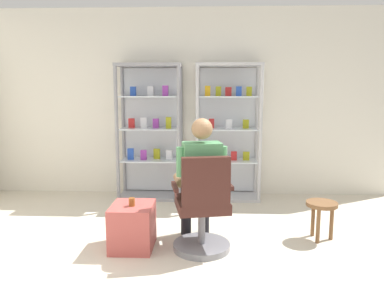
{
  "coord_description": "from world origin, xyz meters",
  "views": [
    {
      "loc": [
        0.27,
        -2.51,
        1.57
      ],
      "look_at": [
        0.11,
        1.27,
        1.0
      ],
      "focal_mm": 34.9,
      "sensor_mm": 36.0,
      "label": 1
    }
  ],
  "objects_px": {
    "display_cabinet_right": "(228,131)",
    "storage_crate": "(133,226)",
    "tea_glass": "(132,202)",
    "wooden_stool": "(321,210)",
    "seated_shopkeeper": "(200,176)",
    "display_cabinet_left": "(151,131)",
    "office_chair": "(203,212)"
  },
  "relations": [
    {
      "from": "display_cabinet_left",
      "to": "display_cabinet_right",
      "type": "distance_m",
      "value": 1.1
    },
    {
      "from": "display_cabinet_right",
      "to": "office_chair",
      "type": "bearing_deg",
      "value": -99.99
    },
    {
      "from": "display_cabinet_right",
      "to": "office_chair",
      "type": "xyz_separation_m",
      "value": [
        -0.33,
        -1.85,
        -0.57
      ]
    },
    {
      "from": "display_cabinet_left",
      "to": "seated_shopkeeper",
      "type": "distance_m",
      "value": 1.86
    },
    {
      "from": "seated_shopkeeper",
      "to": "storage_crate",
      "type": "xyz_separation_m",
      "value": [
        -0.66,
        -0.1,
        -0.49
      ]
    },
    {
      "from": "tea_glass",
      "to": "wooden_stool",
      "type": "distance_m",
      "value": 1.94
    },
    {
      "from": "office_chair",
      "to": "seated_shopkeeper",
      "type": "distance_m",
      "value": 0.36
    },
    {
      "from": "display_cabinet_left",
      "to": "storage_crate",
      "type": "distance_m",
      "value": 1.94
    },
    {
      "from": "seated_shopkeeper",
      "to": "tea_glass",
      "type": "relative_size",
      "value": 16.03
    },
    {
      "from": "office_chair",
      "to": "storage_crate",
      "type": "distance_m",
      "value": 0.72
    },
    {
      "from": "office_chair",
      "to": "storage_crate",
      "type": "xyz_separation_m",
      "value": [
        -0.69,
        0.06,
        -0.17
      ]
    },
    {
      "from": "display_cabinet_right",
      "to": "tea_glass",
      "type": "bearing_deg",
      "value": -119.02
    },
    {
      "from": "storage_crate",
      "to": "tea_glass",
      "type": "height_order",
      "value": "tea_glass"
    },
    {
      "from": "seated_shopkeeper",
      "to": "wooden_stool",
      "type": "bearing_deg",
      "value": 8.39
    },
    {
      "from": "display_cabinet_left",
      "to": "storage_crate",
      "type": "relative_size",
      "value": 4.16
    },
    {
      "from": "display_cabinet_right",
      "to": "storage_crate",
      "type": "distance_m",
      "value": 2.19
    },
    {
      "from": "display_cabinet_right",
      "to": "tea_glass",
      "type": "relative_size",
      "value": 23.6
    },
    {
      "from": "seated_shopkeeper",
      "to": "storage_crate",
      "type": "height_order",
      "value": "seated_shopkeeper"
    },
    {
      "from": "display_cabinet_left",
      "to": "office_chair",
      "type": "xyz_separation_m",
      "value": [
        0.77,
        -1.85,
        -0.57
      ]
    },
    {
      "from": "display_cabinet_right",
      "to": "wooden_stool",
      "type": "relative_size",
      "value": 4.72
    },
    {
      "from": "display_cabinet_right",
      "to": "wooden_stool",
      "type": "height_order",
      "value": "display_cabinet_right"
    },
    {
      "from": "seated_shopkeeper",
      "to": "storage_crate",
      "type": "relative_size",
      "value": 2.82
    },
    {
      "from": "tea_glass",
      "to": "display_cabinet_right",
      "type": "bearing_deg",
      "value": 60.98
    },
    {
      "from": "office_chair",
      "to": "tea_glass",
      "type": "height_order",
      "value": "office_chair"
    },
    {
      "from": "wooden_stool",
      "to": "display_cabinet_right",
      "type": "bearing_deg",
      "value": 120.9
    },
    {
      "from": "display_cabinet_left",
      "to": "seated_shopkeeper",
      "type": "xyz_separation_m",
      "value": [
        0.74,
        -1.69,
        -0.25
      ]
    },
    {
      "from": "display_cabinet_left",
      "to": "display_cabinet_right",
      "type": "height_order",
      "value": "same"
    },
    {
      "from": "tea_glass",
      "to": "wooden_stool",
      "type": "relative_size",
      "value": 0.2
    },
    {
      "from": "tea_glass",
      "to": "wooden_stool",
      "type": "xyz_separation_m",
      "value": [
        1.91,
        0.32,
        -0.16
      ]
    },
    {
      "from": "seated_shopkeeper",
      "to": "tea_glass",
      "type": "xyz_separation_m",
      "value": [
        -0.65,
        -0.13,
        -0.23
      ]
    },
    {
      "from": "tea_glass",
      "to": "seated_shopkeeper",
      "type": "bearing_deg",
      "value": 11.6
    },
    {
      "from": "seated_shopkeeper",
      "to": "storage_crate",
      "type": "distance_m",
      "value": 0.83
    }
  ]
}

